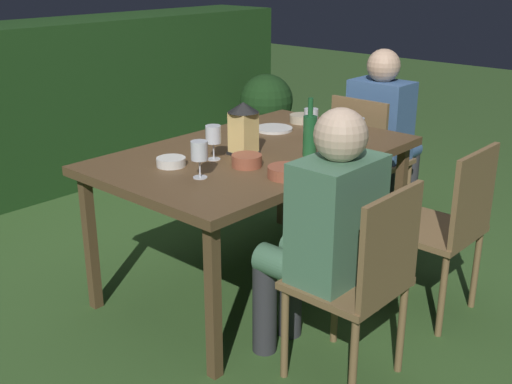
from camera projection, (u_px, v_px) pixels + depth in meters
ground_plane at (256, 282)px, 3.51m from camera, size 16.00×16.00×0.00m
dining_table at (256, 161)px, 3.27m from camera, size 1.62×1.00×0.75m
chair_side_left_b at (447, 224)px, 3.04m from camera, size 0.42×0.40×0.87m
chair_side_left_a at (362, 277)px, 2.53m from camera, size 0.42×0.40×0.87m
person_in_green at (323, 229)px, 2.60m from camera, size 0.38×0.47×1.15m
chair_head_far at (367, 156)px, 4.08m from camera, size 0.40×0.42×0.87m
person_in_blue at (384, 127)px, 4.17m from camera, size 0.48×0.38×1.15m
lantern_centerpiece at (243, 126)px, 3.14m from camera, size 0.15×0.15×0.27m
green_bottle_on_table at (310, 134)px, 3.13m from camera, size 0.07×0.07×0.29m
wine_glass_a at (357, 128)px, 3.22m from camera, size 0.08×0.08×0.17m
wine_glass_b at (311, 118)px, 3.41m from camera, size 0.08×0.08×0.17m
wine_glass_c at (213, 136)px, 3.07m from camera, size 0.08×0.08×0.17m
wine_glass_d at (199, 152)px, 2.81m from camera, size 0.08×0.08×0.17m
plate_a at (331, 129)px, 3.63m from camera, size 0.25×0.25×0.01m
plate_b at (274, 129)px, 3.64m from camera, size 0.22×0.22×0.01m
bowl_olives at (302, 118)px, 3.80m from camera, size 0.15×0.15×0.05m
bowl_bread at (286, 172)px, 2.85m from camera, size 0.17×0.17×0.05m
bowl_salad at (171, 162)px, 3.00m from camera, size 0.14×0.14×0.04m
bowl_dip at (247, 160)px, 2.99m from camera, size 0.14×0.14×0.06m
hedge_backdrop at (27, 109)px, 4.75m from camera, size 4.79×0.66×1.24m
potted_plant_by_hedge at (266, 107)px, 5.71m from camera, size 0.47×0.47×0.72m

